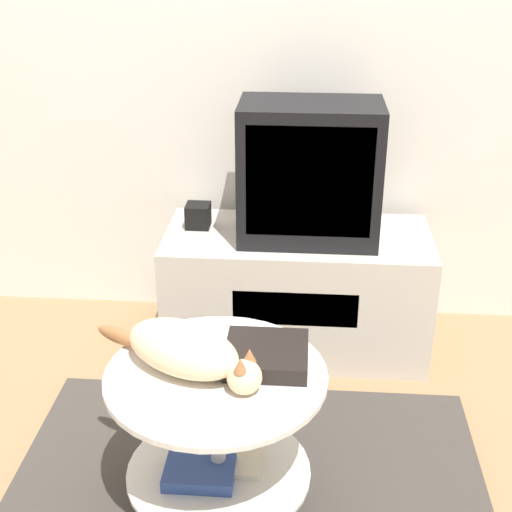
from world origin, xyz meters
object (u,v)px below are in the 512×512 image
Objects in this scene: speaker at (198,216)px; dvd_box at (267,355)px; tv at (309,172)px; cat at (186,350)px.

speaker is 0.41× the size of dvd_box.
tv is 0.99m from cat.
tv is at bearing 98.33° from cat.
speaker is at bearing 124.25° from cat.
tv reaches higher than dvd_box.
cat reaches higher than speaker.
cat is (-0.22, -0.05, 0.04)m from dvd_box.
tv is at bearing -8.83° from speaker.
tv is at bearing 83.16° from dvd_box.
dvd_box is at bearing -96.84° from tv.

